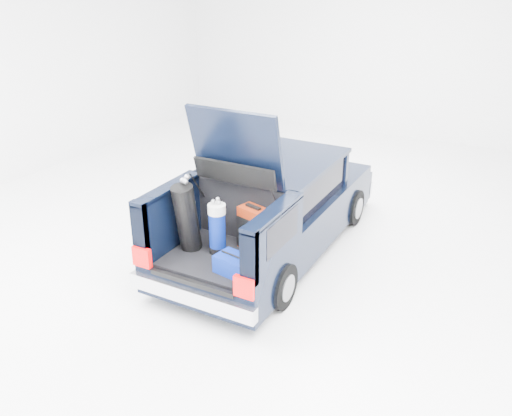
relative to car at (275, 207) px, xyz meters
The scene contains 6 objects.
ground 0.68m from the car, 90.00° to the right, with size 14.00×14.00×0.00m, color white.
car is the anchor object (origin of this frame).
red_suitcase 1.24m from the car, 77.23° to the right, with size 0.42×0.34×0.62m.
black_golf_bag 1.75m from the car, 105.85° to the right, with size 0.30×0.43×1.05m.
blue_golf_bag 1.54m from the car, 93.14° to the right, with size 0.26×0.26×0.78m.
blue_duffel 1.91m from the car, 78.40° to the right, with size 0.52×0.38×0.25m.
Camera 1 is at (3.34, -6.71, 4.08)m, focal length 38.00 mm.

